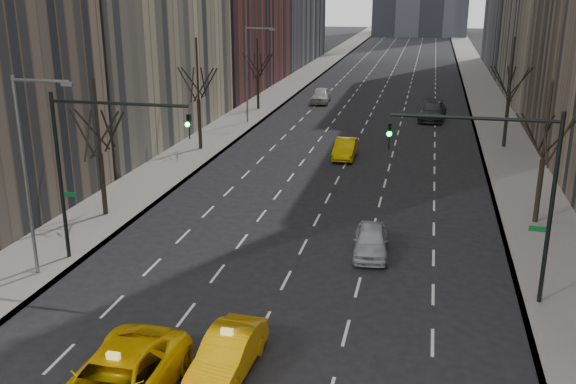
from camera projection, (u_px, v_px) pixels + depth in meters
The scene contains 17 objects.
sidewalk_left at pixel (291, 85), 85.34m from camera, with size 4.50×320.00×0.15m, color slate.
sidewalk_right at pixel (482, 91), 80.31m from camera, with size 4.50×320.00×0.15m, color slate.
tree_lw_b at pixel (100, 154), 35.84m from camera, with size 3.36×3.50×7.82m.
tree_lw_c at pixel (199, 100), 50.61m from camera, with size 3.36×3.50×8.74m.
tree_lw_d at pixel (258, 77), 67.49m from camera, with size 3.36×3.50×7.36m.
tree_rw_b at pixel (543, 160), 34.63m from camera, with size 3.36×3.50×7.82m.
tree_rw_c at pixel (509, 99), 51.27m from camera, with size 3.36×3.50×8.74m.
traffic_mast_left at pixel (91, 152), 29.13m from camera, with size 6.69×0.39×8.00m.
traffic_mast_right at pixel (510, 176), 25.39m from camera, with size 6.69×0.39×8.00m.
streetlight_near at pixel (30, 158), 27.59m from camera, with size 2.83×0.22×9.00m.
streetlight_far at pixel (250, 65), 60.11m from camera, with size 2.83×0.22×9.00m.
taxi_suv at pixel (116, 384), 19.92m from camera, with size 2.94×6.37×1.77m, color #F7BF05.
taxi_sedan at pixel (228, 354), 21.84m from camera, with size 1.55×4.44×1.46m, color #EFA705.
silver_sedan_ahead at pixel (371, 241), 31.56m from camera, with size 1.66×4.14×1.41m, color #A5A9AD.
far_taxi at pixel (345, 149), 49.33m from camera, with size 1.55×4.44×1.46m, color #DAB204.
far_suv_grey at pixel (433, 111), 63.33m from camera, with size 2.42×5.95×1.73m, color #29292E.
far_car_white at pixel (321, 95), 72.54m from camera, with size 2.00×4.98×1.70m, color #BBBBBB.
Camera 1 is at (5.76, -13.69, 12.68)m, focal length 40.00 mm.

